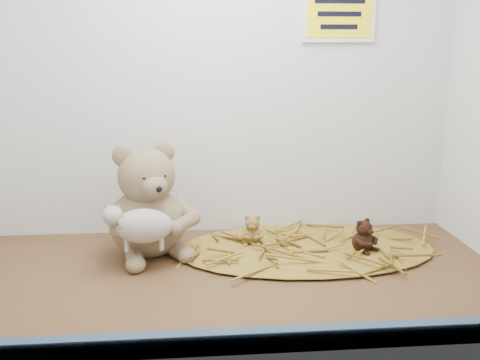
{
  "coord_description": "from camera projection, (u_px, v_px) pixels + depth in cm",
  "views": [
    {
      "loc": [
        -6.12,
        -104.65,
        47.13
      ],
      "look_at": [
        3.47,
        4.36,
        19.87
      ],
      "focal_mm": 40.0,
      "sensor_mm": 36.0,
      "label": 1
    }
  ],
  "objects": [
    {
      "name": "wall_sign",
      "position": [
        339.0,
        14.0,
        1.31
      ],
      "size": [
        16.0,
        1.2,
        11.0
      ],
      "primitive_type": "cube",
      "color": "yellow",
      "rests_on": "back_wall"
    },
    {
      "name": "front_rail",
      "position": [
        237.0,
        341.0,
        0.85
      ],
      "size": [
        119.28,
        2.2,
        3.6
      ],
      "primitive_type": "cube",
      "color": "#344C64",
      "rests_on": "shelf_floor"
    },
    {
      "name": "mini_teddy_brown",
      "position": [
        363.0,
        234.0,
        1.24
      ],
      "size": [
        8.8,
        8.88,
        7.63
      ],
      "primitive_type": null,
      "rotation": [
        0.0,
        0.0,
        0.63
      ],
      "color": "black",
      "rests_on": "straw_bed"
    },
    {
      "name": "mini_teddy_tan",
      "position": [
        252.0,
        228.0,
        1.29
      ],
      "size": [
        6.29,
        6.56,
        6.97
      ],
      "primitive_type": null,
      "rotation": [
        0.0,
        0.0,
        -0.12
      ],
      "color": "olive",
      "rests_on": "straw_bed"
    },
    {
      "name": "straw_bed",
      "position": [
        306.0,
        248.0,
        1.27
      ],
      "size": [
        61.73,
        35.84,
        1.19
      ],
      "primitive_type": "ellipsoid",
      "color": "brown",
      "rests_on": "shelf_floor"
    },
    {
      "name": "main_teddy",
      "position": [
        147.0,
        200.0,
        1.22
      ],
      "size": [
        28.16,
        28.78,
        26.21
      ],
      "primitive_type": null,
      "rotation": [
        0.0,
        0.0,
        0.4
      ],
      "color": "#866C52",
      "rests_on": "shelf_floor"
    },
    {
      "name": "alcove_shell",
      "position": [
        221.0,
        58.0,
        1.11
      ],
      "size": [
        120.4,
        60.2,
        90.4
      ],
      "color": "#482E19",
      "rests_on": "ground"
    },
    {
      "name": "toy_lamb",
      "position": [
        144.0,
        226.0,
        1.14
      ],
      "size": [
        16.11,
        9.83,
        10.41
      ],
      "primitive_type": null,
      "color": "beige",
      "rests_on": "main_teddy"
    }
  ]
}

